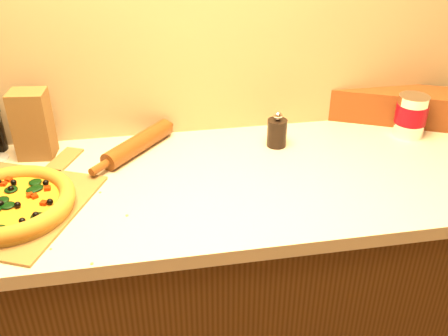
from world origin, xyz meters
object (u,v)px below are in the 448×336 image
pizza (9,203)px  coffee_canister (411,115)px  pepper_grinder (277,132)px  pizza_peel (16,204)px  rolling_pin (139,144)px

pizza → coffee_canister: coffee_canister is taller
pepper_grinder → pizza_peel: bearing=-164.6°
pepper_grinder → rolling_pin: size_ratio=0.36×
pizza_peel → rolling_pin: bearing=60.7°
pizza → rolling_pin: (0.34, 0.29, -0.00)m
rolling_pin → coffee_canister: 0.92m
pizza → pepper_grinder: size_ratio=2.78×
pizza_peel → coffee_canister: 1.27m
rolling_pin → coffee_canister: bearing=-2.2°
coffee_canister → pepper_grinder: bearing=179.9°
pizza → pepper_grinder: 0.83m
pizza → pepper_grinder: bearing=17.6°
pizza_peel → rolling_pin: rolling_pin is taller
pizza_peel → pepper_grinder: size_ratio=4.76×
coffee_canister → pizza_peel: bearing=-170.2°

